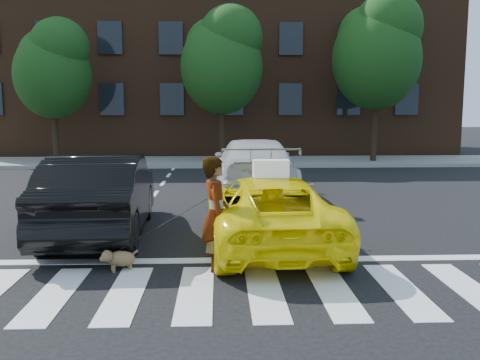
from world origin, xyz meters
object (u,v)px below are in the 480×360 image
object	(u,v)px
black_sedan	(101,195)
white_suv	(254,166)
tree_left	(53,65)
tree_mid	(222,57)
woman	(216,214)
dog	(118,258)
tree_right	(378,48)
taxi	(269,211)

from	to	relation	value
black_sedan	white_suv	xyz separation A→B (m)	(3.49, 5.13, -0.01)
tree_left	black_sedan	xyz separation A→B (m)	(4.87, -13.41, -3.59)
tree_mid	black_sedan	size ratio (longest dim) A/B	1.38
tree_left	woman	size ratio (longest dim) A/B	3.50
tree_mid	white_suv	xyz separation A→B (m)	(0.87, -8.28, -4.01)
black_sedan	dog	size ratio (longest dim) A/B	8.48
tree_left	white_suv	xyz separation A→B (m)	(8.37, -8.28, -3.60)
tree_right	white_suv	world-z (taller)	tree_right
black_sedan	dog	distance (m)	2.70
tree_mid	white_suv	distance (m)	9.24
woman	dog	bearing A→B (deg)	86.63
taxi	black_sedan	bearing A→B (deg)	-19.10
tree_right	tree_left	bearing A→B (deg)	180.00
tree_mid	dog	distance (m)	16.68
taxi	tree_left	bearing A→B (deg)	-62.72
tree_right	black_sedan	xyz separation A→B (m)	(-9.63, -13.41, -4.42)
black_sedan	woman	bearing A→B (deg)	131.01
tree_left	black_sedan	world-z (taller)	tree_left
tree_left	white_suv	bearing A→B (deg)	-44.70
tree_right	white_suv	bearing A→B (deg)	-126.53
tree_left	tree_mid	world-z (taller)	tree_mid
tree_mid	woman	size ratio (longest dim) A/B	3.82
white_suv	woman	xyz separation A→B (m)	(-1.11, -7.62, 0.09)
tree_right	dog	xyz separation A→B (m)	(-8.83, -15.92, -5.05)
dog	tree_right	bearing A→B (deg)	36.43
tree_mid	white_suv	bearing A→B (deg)	-84.03
woman	tree_mid	bearing A→B (deg)	-4.98
taxi	woman	distance (m)	1.80
tree_right	dog	world-z (taller)	tree_right
white_suv	woman	distance (m)	7.70
black_sedan	dog	bearing A→B (deg)	104.81
tree_left	black_sedan	distance (m)	14.72
tree_left	tree_mid	size ratio (longest dim) A/B	0.92
tree_mid	white_suv	size ratio (longest dim) A/B	1.22
tree_right	woman	bearing A→B (deg)	-114.50
tree_left	tree_right	size ratio (longest dim) A/B	0.84
tree_left	white_suv	world-z (taller)	tree_left
tree_mid	taxi	bearing A→B (deg)	-86.95
taxi	woman	size ratio (longest dim) A/B	2.63
tree_mid	taxi	size ratio (longest dim) A/B	1.45
tree_mid	tree_right	distance (m)	7.01
tree_right	black_sedan	world-z (taller)	tree_right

